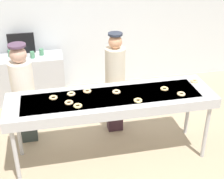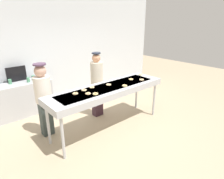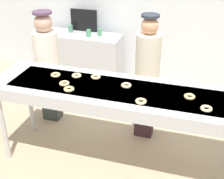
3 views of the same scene
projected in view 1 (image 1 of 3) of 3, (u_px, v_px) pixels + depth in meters
name	position (u px, v px, depth m)	size (l,w,h in m)	color
ground_plane	(112.00, 155.00, 4.71)	(16.00, 16.00, 0.00)	tan
back_wall	(85.00, 4.00, 6.02)	(8.00, 0.12, 3.36)	silver
fryer_conveyor	(112.00, 101.00, 4.27)	(2.80, 0.77, 1.01)	#B7BABF
plain_donut_0	(164.00, 89.00, 4.38)	(0.11, 0.11, 0.03)	#F4CD82
plain_donut_1	(53.00, 98.00, 4.16)	(0.11, 0.11, 0.03)	#EAC485
plain_donut_2	(69.00, 103.00, 4.05)	(0.11, 0.11, 0.03)	#F2C888
plain_donut_3	(71.00, 94.00, 4.25)	(0.11, 0.11, 0.03)	beige
plain_donut_4	(116.00, 92.00, 4.30)	(0.11, 0.11, 0.03)	beige
plain_donut_5	(138.00, 100.00, 4.10)	(0.11, 0.11, 0.03)	#ECCC82
plain_donut_6	(78.00, 106.00, 3.98)	(0.11, 0.11, 0.03)	#F1D582
plain_donut_7	(87.00, 91.00, 4.32)	(0.11, 0.11, 0.03)	#F9C98A
plain_donut_8	(181.00, 94.00, 4.25)	(0.11, 0.11, 0.03)	beige
plain_donut_9	(194.00, 81.00, 4.59)	(0.11, 0.11, 0.03)	#F4CF8F
worker_baker	(23.00, 89.00, 4.64)	(0.33, 0.33, 1.59)	#323D3B
worker_assistant	(115.00, 79.00, 4.89)	(0.31, 0.31, 1.66)	#37212B
prep_counter	(25.00, 79.00, 5.99)	(1.45, 0.53, 0.88)	#B7BABF
paper_cup_0	(10.00, 53.00, 5.79)	(0.08, 0.08, 0.12)	#4C8C66
paper_cup_1	(42.00, 52.00, 5.85)	(0.08, 0.08, 0.12)	#4C8C66
paper_cup_2	(32.00, 55.00, 5.73)	(0.08, 0.08, 0.12)	#4C8C66
menu_display	(21.00, 43.00, 5.88)	(0.48, 0.04, 0.39)	black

